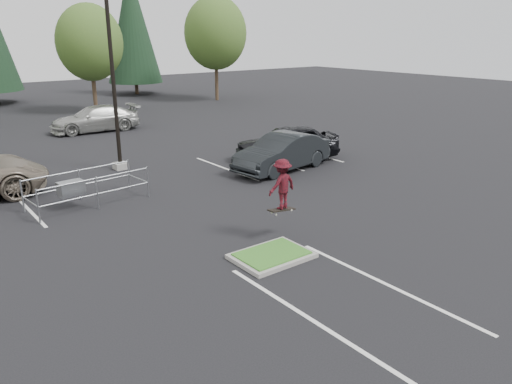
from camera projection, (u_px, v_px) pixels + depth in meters
ground at (272, 258)px, 14.43m from camera, size 120.00×120.00×0.00m
grass_median at (272, 255)px, 14.40m from camera, size 2.20×1.60×0.16m
stall_lines at (139, 211)px, 18.19m from camera, size 22.62×17.60×0.01m
light_pole at (112, 71)px, 22.38m from camera, size 0.70×0.60×10.12m
decid_c at (90, 45)px, 38.81m from camera, size 5.12×5.12×8.38m
decid_d at (215, 35)px, 45.94m from camera, size 5.76×5.76×9.43m
conif_c at (132, 25)px, 50.26m from camera, size 5.50×5.50×12.50m
cart_corral at (75, 187)px, 18.37m from camera, size 4.45×1.96×1.22m
skateboarder at (282, 184)px, 15.34m from camera, size 1.07×0.67×1.72m
car_r_charc at (282, 152)px, 23.36m from camera, size 5.38×2.54×1.70m
car_r_black at (288, 143)px, 25.22m from camera, size 5.62×3.82×1.78m
car_far_silver at (95, 119)px, 32.56m from camera, size 5.80×2.71×1.64m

